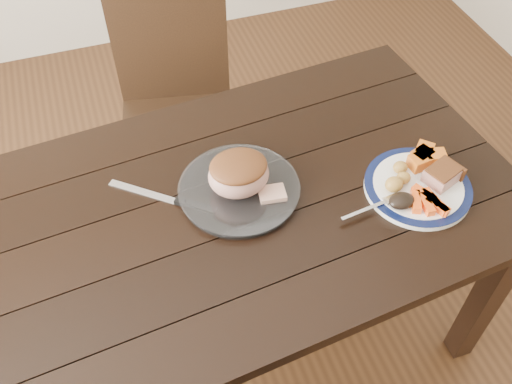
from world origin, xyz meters
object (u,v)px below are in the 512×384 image
object	(u,v)px
dining_table	(227,227)
dinner_plate	(417,187)
roast_joint	(239,175)
carving_knife	(182,203)
serving_platter	(239,190)
chair_far	(176,101)
fork	(375,206)
pork_slice	(442,175)

from	to	relation	value
dining_table	dinner_plate	bearing A→B (deg)	-12.27
roast_joint	carving_knife	bearing A→B (deg)	176.70
dinner_plate	serving_platter	size ratio (longest dim) A/B	0.90
chair_far	fork	size ratio (longest dim) A/B	5.21
dining_table	dinner_plate	world-z (taller)	dinner_plate
serving_platter	pork_slice	world-z (taller)	pork_slice
dinner_plate	serving_platter	xyz separation A→B (m)	(-0.46, 0.15, 0.00)
fork	carving_knife	size ratio (longest dim) A/B	0.69
chair_far	fork	world-z (taller)	chair_far
pork_slice	dinner_plate	bearing A→B (deg)	175.24
chair_far	fork	distance (m)	0.98
chair_far	dinner_plate	size ratio (longest dim) A/B	3.20
dinner_plate	carving_knife	size ratio (longest dim) A/B	1.12
fork	carving_knife	world-z (taller)	fork
pork_slice	fork	size ratio (longest dim) A/B	0.50
carving_knife	chair_far	bearing A→B (deg)	119.21
serving_platter	fork	world-z (taller)	fork
dining_table	chair_far	size ratio (longest dim) A/B	1.80
dining_table	fork	distance (m)	0.41
roast_joint	dining_table	bearing A→B (deg)	-145.20
dining_table	fork	bearing A→B (deg)	-21.16
dinner_plate	pork_slice	xyz separation A→B (m)	(0.06, -0.01, 0.03)
dining_table	carving_knife	bearing A→B (deg)	157.33
serving_platter	roast_joint	distance (m)	0.06
dining_table	pork_slice	xyz separation A→B (m)	(0.58, -0.12, 0.13)
fork	roast_joint	distance (m)	0.37
dining_table	pork_slice	distance (m)	0.61
chair_far	fork	xyz separation A→B (m)	(0.35, -0.88, 0.25)
serving_platter	pork_slice	distance (m)	0.55
fork	roast_joint	size ratio (longest dim) A/B	1.09
dining_table	serving_platter	world-z (taller)	serving_platter
roast_joint	dinner_plate	bearing A→B (deg)	-17.59
chair_far	pork_slice	bearing A→B (deg)	134.90
dining_table	roast_joint	size ratio (longest dim) A/B	10.27
roast_joint	fork	bearing A→B (deg)	-29.22
dining_table	pork_slice	bearing A→B (deg)	-11.45
dining_table	serving_platter	size ratio (longest dim) A/B	5.22
dinner_plate	serving_platter	distance (m)	0.49
fork	dinner_plate	bearing A→B (deg)	4.78
pork_slice	chair_far	bearing A→B (deg)	123.19
chair_far	serving_platter	distance (m)	0.74
serving_platter	fork	xyz separation A→B (m)	(0.32, -0.18, 0.01)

